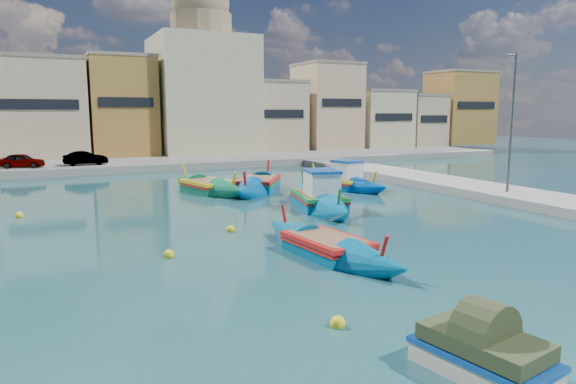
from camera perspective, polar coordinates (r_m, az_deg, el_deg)
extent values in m
plane|color=#153741|center=(16.08, -3.79, -8.91)|extent=(160.00, 160.00, 0.00)
cube|color=gray|center=(46.82, -18.37, 2.81)|extent=(80.00, 8.00, 0.60)
cube|color=tan|center=(53.98, -25.77, 8.24)|extent=(7.88, 7.44, 8.99)
cube|color=gray|center=(54.19, -26.11, 13.14)|extent=(8.04, 7.59, 0.30)
cube|color=black|center=(50.21, -25.82, 8.76)|extent=(6.30, 0.10, 0.90)
cube|color=#AB7935|center=(53.80, -17.94, 8.92)|extent=(6.17, 6.13, 9.43)
cube|color=gray|center=(54.05, -18.19, 14.08)|extent=(6.29, 6.26, 0.30)
cube|color=black|center=(50.72, -17.49, 9.50)|extent=(4.93, 0.10, 0.90)
cube|color=tan|center=(56.06, -10.27, 7.47)|extent=(7.31, 7.69, 6.05)
cube|color=gray|center=(56.08, -10.36, 10.71)|extent=(7.46, 7.85, 0.30)
cube|color=black|center=(52.31, -9.15, 7.73)|extent=(5.85, 0.10, 0.90)
cube|color=tan|center=(58.46, -2.60, 8.32)|extent=(7.54, 7.30, 7.41)
cube|color=gray|center=(58.54, -2.63, 12.10)|extent=(7.69, 7.45, 0.30)
cube|color=black|center=(55.06, -1.09, 8.68)|extent=(6.03, 0.10, 0.90)
cube|color=tan|center=(61.80, 4.32, 9.37)|extent=(6.36, 6.97, 9.63)
cube|color=gray|center=(62.04, 4.37, 13.96)|extent=(6.48, 7.11, 0.30)
cube|color=black|center=(58.76, 6.05, 9.84)|extent=(5.09, 0.10, 0.90)
cube|color=#C3BB91|center=(65.56, 9.91, 7.93)|extent=(6.63, 6.70, 6.65)
cube|color=gray|center=(65.60, 10.00, 10.97)|extent=(6.76, 6.83, 0.30)
cube|color=black|center=(62.81, 11.72, 8.14)|extent=(5.30, 0.10, 0.90)
cube|color=tan|center=(69.58, 13.87, 7.67)|extent=(5.08, 7.51, 6.20)
cube|color=gray|center=(69.60, 13.97, 10.35)|extent=(5.18, 7.66, 0.30)
cube|color=black|center=(66.66, 15.96, 7.81)|extent=(4.06, 0.10, 0.90)
cube|color=#AB7935|center=(73.56, 18.51, 8.75)|extent=(7.79, 6.00, 9.33)
cube|color=gray|center=(73.74, 18.70, 12.49)|extent=(7.95, 6.12, 0.30)
cube|color=black|center=(71.38, 20.24, 9.04)|extent=(6.23, 0.10, 0.90)
cube|color=#C3BB91|center=(56.47, -9.45, 10.52)|extent=(10.00, 10.00, 12.00)
cylinder|color=#9E8466|center=(57.14, -9.65, 17.75)|extent=(6.40, 6.40, 2.40)
sphere|color=#9E8466|center=(57.52, -9.71, 19.90)|extent=(6.00, 6.00, 6.00)
cylinder|color=#595B60|center=(30.73, 23.56, 6.48)|extent=(0.16, 0.16, 8.00)
cylinder|color=#595B60|center=(30.56, 23.52, 13.80)|extent=(1.00, 0.10, 0.10)
cube|color=#595B60|center=(30.18, 22.87, 13.82)|extent=(0.35, 0.15, 0.18)
imported|color=#4C1919|center=(44.95, -27.46, 3.12)|extent=(3.52, 2.29, 1.12)
imported|color=#4C1919|center=(45.01, -21.58, 3.52)|extent=(3.46, 1.30, 1.13)
cube|color=#006FA5|center=(26.68, 3.42, -1.25)|extent=(2.93, 4.16, 1.06)
cone|color=#006FA5|center=(29.65, 1.83, -0.11)|extent=(2.86, 3.86, 2.71)
cone|color=#006FA5|center=(23.72, 5.41, -2.43)|extent=(2.86, 3.86, 2.71)
cube|color=#1B8934|center=(26.60, 3.43, -0.31)|extent=(3.06, 4.38, 0.19)
cube|color=red|center=(26.63, 3.42, -0.72)|extent=(3.05, 4.25, 0.11)
cube|color=olive|center=(26.59, 3.43, -0.14)|extent=(2.54, 3.75, 0.06)
cylinder|color=#1B8934|center=(29.85, 1.70, 1.28)|extent=(0.26, 0.52, 1.15)
cylinder|color=#1B8934|center=(23.31, 5.66, -0.92)|extent=(0.26, 0.52, 1.15)
cube|color=white|center=(25.98, 3.76, 0.94)|extent=(1.88, 2.21, 1.16)
cube|color=#0F47A5|center=(25.90, 3.78, 2.35)|extent=(2.00, 2.37, 0.13)
cube|color=#004AA8|center=(33.37, 6.00, 0.74)|extent=(2.52, 3.43, 0.98)
cone|color=#004AA8|center=(35.28, 3.18, 1.30)|extent=(2.48, 3.22, 2.44)
cone|color=#004AA8|center=(31.53, 9.16, 0.29)|extent=(2.48, 3.22, 2.44)
cube|color=yellow|center=(33.31, 6.02, 1.44)|extent=(2.63, 3.61, 0.18)
cube|color=red|center=(33.33, 6.01, 1.14)|extent=(2.62, 3.51, 0.10)
cube|color=olive|center=(33.30, 6.02, 1.57)|extent=(2.17, 3.10, 0.06)
cylinder|color=yellow|center=(35.40, 2.93, 2.36)|extent=(0.22, 0.48, 1.06)
cylinder|color=yellow|center=(31.27, 9.52, 1.38)|extent=(0.22, 0.48, 1.06)
cube|color=white|center=(32.91, 6.56, 2.41)|extent=(1.65, 1.82, 1.07)
cube|color=#0F47A5|center=(32.85, 6.58, 3.44)|extent=(1.75, 1.94, 0.12)
cube|color=#00549B|center=(32.49, -3.37, 0.60)|extent=(3.88, 4.25, 1.10)
cone|color=#00549B|center=(35.40, -2.31, 1.38)|extent=(3.73, 4.03, 2.78)
cone|color=#00549B|center=(29.58, -4.63, -0.13)|extent=(3.73, 4.03, 2.78)
cube|color=red|center=(32.43, -3.37, 1.41)|extent=(4.07, 4.46, 0.20)
cube|color=#197F33|center=(32.45, -3.37, 1.06)|extent=(4.01, 4.37, 0.11)
cube|color=olive|center=(32.41, -3.38, 1.56)|extent=(3.42, 3.79, 0.07)
cylinder|color=red|center=(35.60, -2.22, 2.59)|extent=(0.42, 0.52, 1.20)
cylinder|color=red|center=(29.19, -4.79, 1.17)|extent=(0.42, 0.52, 1.20)
cube|color=#0A714B|center=(32.01, -8.91, 0.36)|extent=(2.84, 3.60, 1.05)
cone|color=#0A714B|center=(34.25, -11.20, 0.94)|extent=(2.79, 3.41, 2.59)
cone|color=#0A714B|center=(29.82, -6.28, -0.11)|extent=(2.79, 3.41, 2.59)
cube|color=yellow|center=(31.95, -8.92, 1.14)|extent=(2.97, 3.79, 0.19)
cube|color=red|center=(31.97, -8.92, 0.80)|extent=(2.96, 3.69, 0.10)
cube|color=olive|center=(31.94, -8.93, 1.29)|extent=(2.46, 3.24, 0.06)
cylinder|color=yellow|center=(34.39, -11.44, 2.11)|extent=(0.27, 0.52, 1.14)
cylinder|color=yellow|center=(29.50, -6.02, 1.13)|extent=(0.27, 0.52, 1.14)
cube|color=#00669B|center=(17.93, 4.37, -6.43)|extent=(2.16, 3.29, 0.91)
cone|color=#00669B|center=(19.97, 0.01, -4.67)|extent=(2.13, 3.05, 2.30)
cone|color=#00669B|center=(16.00, 9.86, -8.26)|extent=(2.13, 3.05, 2.30)
cube|color=red|center=(17.83, 4.38, -5.25)|extent=(2.25, 3.46, 0.16)
cube|color=red|center=(17.87, 4.38, -5.75)|extent=(2.26, 3.35, 0.09)
cube|color=olive|center=(17.81, 4.39, -5.02)|extent=(1.86, 2.98, 0.05)
cylinder|color=red|center=(20.05, -0.38, -2.88)|extent=(0.18, 0.44, 0.99)
cylinder|color=red|center=(15.66, 10.54, -6.42)|extent=(0.18, 0.44, 0.99)
cube|color=beige|center=(10.89, 20.80, -17.78)|extent=(1.76, 2.69, 0.62)
cube|color=#0F47A5|center=(10.76, 20.89, -16.37)|extent=(1.82, 2.77, 0.11)
cube|color=#2D381E|center=(10.66, 20.96, -15.20)|extent=(1.66, 2.40, 0.31)
cylinder|color=#2D381E|center=(10.61, 21.01, -14.46)|extent=(0.92, 2.27, 0.53)
sphere|color=yellow|center=(18.12, -13.08, -6.80)|extent=(0.36, 0.36, 0.36)
sphere|color=yellow|center=(21.46, -6.38, -4.17)|extent=(0.36, 0.36, 0.36)
sphere|color=yellow|center=(35.05, -7.69, 0.91)|extent=(0.36, 0.36, 0.36)
sphere|color=yellow|center=(27.24, -27.66, -2.34)|extent=(0.36, 0.36, 0.36)
sphere|color=yellow|center=(12.29, 5.54, -14.31)|extent=(0.36, 0.36, 0.36)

